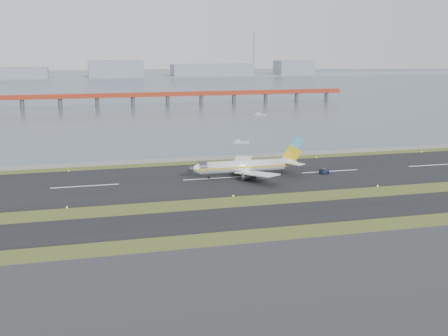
{
  "coord_description": "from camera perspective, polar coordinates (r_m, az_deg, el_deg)",
  "views": [
    {
      "loc": [
        -40.83,
        -138.62,
        41.56
      ],
      "look_at": [
        1.1,
        22.0,
        5.09
      ],
      "focal_mm": 45.0,
      "sensor_mm": 36.0,
      "label": 1
    }
  ],
  "objects": [
    {
      "name": "airliner",
      "position": [
        180.56,
        2.31,
        0.2
      ],
      "size": [
        38.52,
        32.89,
        12.8
      ],
      "color": "white",
      "rests_on": "ground"
    },
    {
      "name": "workboat_near",
      "position": [
        242.41,
        1.72,
        2.64
      ],
      "size": [
        7.3,
        3.93,
        1.69
      ],
      "rotation": [
        0.0,
        0.0,
        -0.26
      ],
      "color": "silver",
      "rests_on": "ground"
    },
    {
      "name": "workboat_far",
      "position": [
        341.13,
        3.72,
        5.46
      ],
      "size": [
        7.55,
        4.85,
        1.75
      ],
      "rotation": [
        0.0,
        0.0,
        -0.39
      ],
      "color": "silver",
      "rests_on": "ground"
    },
    {
      "name": "seawall",
      "position": [
        206.89,
        -2.96,
        0.93
      ],
      "size": [
        1000.0,
        2.5,
        1.0
      ],
      "primitive_type": "cube",
      "color": "gray",
      "rests_on": "ground"
    },
    {
      "name": "taxiway_strip",
      "position": [
        139.37,
        3.11,
        -4.96
      ],
      "size": [
        1000.0,
        18.0,
        0.1
      ],
      "primitive_type": "cube",
      "color": "black",
      "rests_on": "ground"
    },
    {
      "name": "pushback_tug",
      "position": [
        187.47,
        10.12,
        -0.32
      ],
      "size": [
        3.39,
        2.49,
        1.95
      ],
      "rotation": [
        0.0,
        0.0,
        0.28
      ],
      "color": "#131936",
      "rests_on": "ground"
    },
    {
      "name": "runway_strip",
      "position": [
        178.39,
        -0.99,
        -1.07
      ],
      "size": [
        1000.0,
        45.0,
        0.1
      ],
      "primitive_type": "cube",
      "color": "black",
      "rests_on": "ground"
    },
    {
      "name": "bay_water",
      "position": [
        601.45,
        -10.82,
        8.21
      ],
      "size": [
        1400.0,
        800.0,
        1.3
      ],
      "primitive_type": "cube",
      "color": "#4D5B6E",
      "rests_on": "ground"
    },
    {
      "name": "ground",
      "position": [
        150.37,
        1.71,
        -3.66
      ],
      "size": [
        1000.0,
        1000.0,
        0.0
      ],
      "primitive_type": "plane",
      "color": "#364A1A",
      "rests_on": "ground"
    },
    {
      "name": "red_pier",
      "position": [
        394.84,
        -5.76,
        7.35
      ],
      "size": [
        260.0,
        5.0,
        10.2
      ],
      "color": "#9F311B",
      "rests_on": "ground"
    },
    {
      "name": "far_shoreline",
      "position": [
        761.4,
        -10.66,
        9.51
      ],
      "size": [
        1400.0,
        80.0,
        60.5
      ],
      "color": "#8792A0",
      "rests_on": "ground"
    },
    {
      "name": "apron_strip",
      "position": [
        101.9,
        10.62,
        -11.88
      ],
      "size": [
        1000.0,
        50.0,
        0.1
      ],
      "primitive_type": "cube",
      "color": "#303033",
      "rests_on": "ground"
    }
  ]
}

